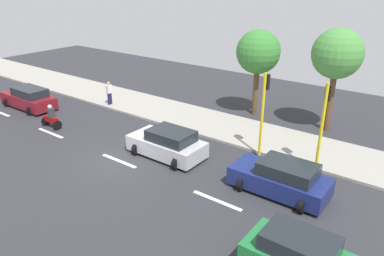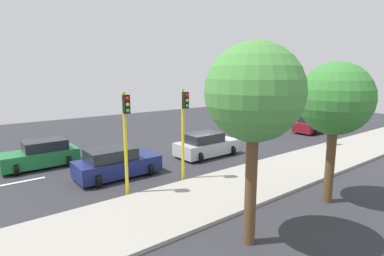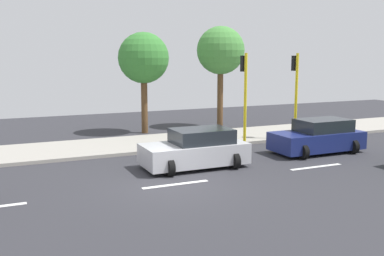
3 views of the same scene
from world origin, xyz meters
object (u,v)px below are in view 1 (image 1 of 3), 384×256
at_px(car_dark_blue, 281,179).
at_px(street_tree_north, 337,55).
at_px(traffic_light_corner, 264,103).
at_px(traffic_light_midblock, 324,116).
at_px(car_maroon, 29,98).
at_px(street_tree_center, 258,53).
at_px(car_silver, 168,144).
at_px(motorcycle, 51,118).
at_px(pedestrian_near_signal, 109,92).

xyz_separation_m(car_dark_blue, street_tree_north, (8.32, 0.70, 3.94)).
relative_size(traffic_light_corner, street_tree_north, 0.73).
xyz_separation_m(traffic_light_corner, traffic_light_midblock, (0.00, -2.99, 0.00)).
xyz_separation_m(car_maroon, street_tree_north, (8.65, -18.43, 3.94)).
bearing_deg(street_tree_north, traffic_light_midblock, -166.54).
bearing_deg(street_tree_center, traffic_light_corner, -149.42).
relative_size(car_maroon, car_silver, 1.12).
distance_m(car_maroon, motorcycle, 4.75).
distance_m(car_silver, traffic_light_midblock, 7.78).
bearing_deg(motorcycle, car_dark_blue, -83.78).
xyz_separation_m(motorcycle, pedestrian_near_signal, (4.95, 0.22, 0.42)).
bearing_deg(car_maroon, traffic_light_corner, -79.85).
distance_m(car_maroon, car_dark_blue, 19.12).
xyz_separation_m(pedestrian_near_signal, street_tree_north, (4.95, -14.06, 3.59)).
relative_size(motorcycle, pedestrian_near_signal, 0.91).
relative_size(car_maroon, street_tree_north, 0.74).
height_order(car_maroon, pedestrian_near_signal, pedestrian_near_signal).
xyz_separation_m(car_silver, traffic_light_midblock, (2.90, -6.87, 2.22)).
bearing_deg(traffic_light_midblock, car_silver, 112.91).
xyz_separation_m(traffic_light_corner, street_tree_center, (5.53, 3.27, 1.29)).
xyz_separation_m(car_dark_blue, street_tree_center, (8.21, 5.60, 3.51)).
distance_m(pedestrian_near_signal, street_tree_center, 10.83).
distance_m(traffic_light_midblock, street_tree_north, 6.05).
bearing_deg(pedestrian_near_signal, traffic_light_corner, -93.17).
relative_size(car_dark_blue, traffic_light_corner, 0.93).
bearing_deg(pedestrian_near_signal, street_tree_center, -62.13).
bearing_deg(motorcycle, street_tree_north, -54.43).
xyz_separation_m(car_silver, traffic_light_corner, (2.90, -3.89, 2.22)).
distance_m(car_dark_blue, traffic_light_corner, 4.19).
xyz_separation_m(motorcycle, traffic_light_midblock, (4.27, -15.20, 2.29)).
bearing_deg(street_tree_center, car_dark_blue, -145.71).
height_order(car_silver, street_tree_center, street_tree_center).
bearing_deg(car_silver, car_maroon, 90.45).
xyz_separation_m(car_silver, car_dark_blue, (0.23, -6.22, 0.00)).
distance_m(car_maroon, street_tree_north, 20.73).
relative_size(motorcycle, traffic_light_corner, 0.34).
height_order(car_maroon, car_dark_blue, same).
height_order(car_dark_blue, street_tree_center, street_tree_center).
bearing_deg(traffic_light_corner, motorcycle, 109.25).
bearing_deg(street_tree_center, traffic_light_midblock, -131.49).
bearing_deg(traffic_light_corner, car_silver, 126.77).
relative_size(pedestrian_near_signal, traffic_light_corner, 0.38).
relative_size(car_silver, street_tree_north, 0.67).
xyz_separation_m(car_silver, street_tree_center, (8.44, -0.62, 3.51)).
xyz_separation_m(car_maroon, motorcycle, (-1.26, -4.58, -0.07)).
bearing_deg(car_silver, traffic_light_midblock, -67.09).
xyz_separation_m(traffic_light_midblock, street_tree_north, (5.64, 1.35, 1.72)).
relative_size(car_silver, motorcycle, 2.68).
height_order(motorcycle, traffic_light_corner, traffic_light_corner).
bearing_deg(traffic_light_corner, pedestrian_near_signal, 86.83).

